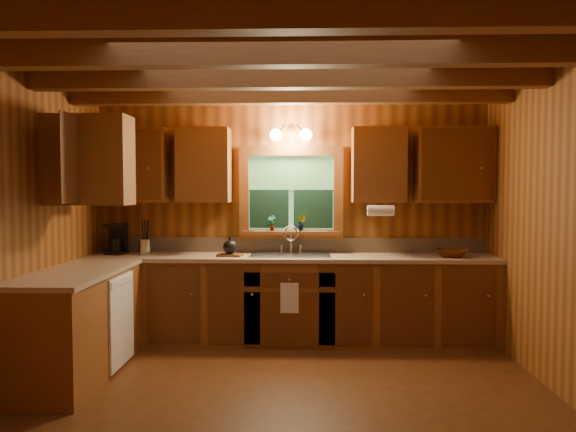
# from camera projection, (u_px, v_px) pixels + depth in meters

# --- Properties ---
(room) EXTENTS (4.20, 4.20, 4.20)m
(room) POSITION_uv_depth(u_px,v_px,m) (285.00, 228.00, 4.09)
(room) COLOR #522D13
(room) RESTS_ON ground
(ceiling_beams) EXTENTS (4.20, 2.54, 0.18)m
(ceiling_beams) POSITION_uv_depth(u_px,v_px,m) (285.00, 67.00, 4.03)
(ceiling_beams) COLOR brown
(ceiling_beams) RESTS_ON room
(base_cabinets) EXTENTS (4.20, 2.22, 0.86)m
(base_cabinets) POSITION_uv_depth(u_px,v_px,m) (240.00, 306.00, 5.43)
(base_cabinets) COLOR brown
(base_cabinets) RESTS_ON ground
(countertop) EXTENTS (4.20, 2.24, 0.04)m
(countertop) POSITION_uv_depth(u_px,v_px,m) (241.00, 261.00, 5.42)
(countertop) COLOR tan
(countertop) RESTS_ON base_cabinets
(backsplash) EXTENTS (4.20, 0.02, 0.16)m
(backsplash) POSITION_uv_depth(u_px,v_px,m) (291.00, 245.00, 5.99)
(backsplash) COLOR tan
(backsplash) RESTS_ON room
(dishwasher_panel) EXTENTS (0.02, 0.60, 0.80)m
(dishwasher_panel) POSITION_uv_depth(u_px,v_px,m) (122.00, 320.00, 4.86)
(dishwasher_panel) COLOR white
(dishwasher_panel) RESTS_ON base_cabinets
(upper_cabinets) EXTENTS (4.19, 1.77, 0.78)m
(upper_cabinets) POSITION_uv_depth(u_px,v_px,m) (234.00, 164.00, 5.50)
(upper_cabinets) COLOR brown
(upper_cabinets) RESTS_ON room
(window) EXTENTS (1.12, 0.08, 1.00)m
(window) POSITION_uv_depth(u_px,v_px,m) (291.00, 195.00, 5.95)
(window) COLOR brown
(window) RESTS_ON room
(window_sill) EXTENTS (1.06, 0.14, 0.04)m
(window_sill) POSITION_uv_depth(u_px,v_px,m) (291.00, 233.00, 5.92)
(window_sill) COLOR brown
(window_sill) RESTS_ON room
(wall_sconce) EXTENTS (0.45, 0.21, 0.17)m
(wall_sconce) POSITION_uv_depth(u_px,v_px,m) (291.00, 135.00, 5.79)
(wall_sconce) COLOR black
(wall_sconce) RESTS_ON room
(paper_towel_roll) EXTENTS (0.27, 0.11, 0.11)m
(paper_towel_roll) POSITION_uv_depth(u_px,v_px,m) (381.00, 211.00, 5.59)
(paper_towel_roll) COLOR white
(paper_towel_roll) RESTS_ON upper_cabinets
(dish_towel) EXTENTS (0.18, 0.01, 0.30)m
(dish_towel) POSITION_uv_depth(u_px,v_px,m) (290.00, 298.00, 5.39)
(dish_towel) COLOR white
(dish_towel) RESTS_ON base_cabinets
(sink) EXTENTS (0.82, 0.48, 0.43)m
(sink) POSITION_uv_depth(u_px,v_px,m) (290.00, 260.00, 5.72)
(sink) COLOR silver
(sink) RESTS_ON countertop
(coffee_maker) EXTENTS (0.18, 0.23, 0.32)m
(coffee_maker) POSITION_uv_depth(u_px,v_px,m) (117.00, 239.00, 5.85)
(coffee_maker) COLOR black
(coffee_maker) RESTS_ON countertop
(utensil_crock) EXTENTS (0.13, 0.13, 0.36)m
(utensil_crock) POSITION_uv_depth(u_px,v_px,m) (145.00, 246.00, 5.82)
(utensil_crock) COLOR silver
(utensil_crock) RESTS_ON countertop
(cutting_board) EXTENTS (0.27, 0.21, 0.02)m
(cutting_board) POSITION_uv_depth(u_px,v_px,m) (230.00, 255.00, 5.66)
(cutting_board) COLOR #572E12
(cutting_board) RESTS_ON countertop
(teakettle) EXTENTS (0.14, 0.14, 0.18)m
(teakettle) POSITION_uv_depth(u_px,v_px,m) (230.00, 247.00, 5.65)
(teakettle) COLOR black
(teakettle) RESTS_ON cutting_board
(wicker_basket) EXTENTS (0.41, 0.41, 0.08)m
(wicker_basket) POSITION_uv_depth(u_px,v_px,m) (452.00, 253.00, 5.58)
(wicker_basket) COLOR #48230C
(wicker_basket) RESTS_ON countertop
(potted_plant_left) EXTENTS (0.11, 0.09, 0.17)m
(potted_plant_left) POSITION_uv_depth(u_px,v_px,m) (272.00, 223.00, 5.91)
(potted_plant_left) COLOR #572E12
(potted_plant_left) RESTS_ON window_sill
(potted_plant_right) EXTENTS (0.11, 0.10, 0.17)m
(potted_plant_right) POSITION_uv_depth(u_px,v_px,m) (301.00, 223.00, 5.91)
(potted_plant_right) COLOR #572E12
(potted_plant_right) RESTS_ON window_sill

